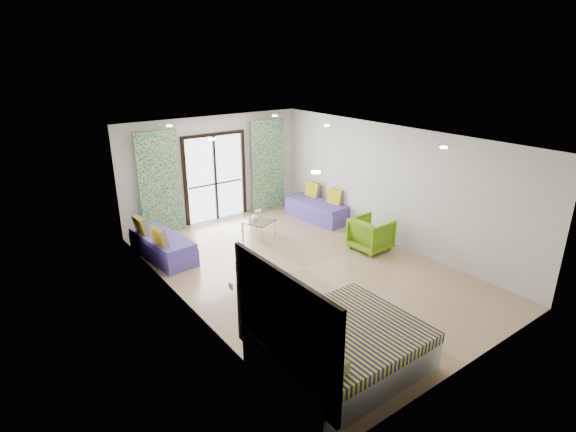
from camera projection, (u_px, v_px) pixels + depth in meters
floor at (303, 269)px, 9.21m from camera, size 5.00×7.50×0.01m
ceiling at (305, 137)px, 8.28m from camera, size 5.00×7.50×0.01m
wall_back at (214, 169)px, 11.59m from camera, size 5.00×0.01×2.70m
wall_front at (480, 280)px, 5.91m from camera, size 5.00×0.01×2.70m
wall_left at (185, 236)px, 7.36m from camera, size 0.01×7.50×2.70m
wall_right at (391, 185)px, 10.14m from camera, size 0.01×7.50×2.70m
balcony_door at (215, 172)px, 11.59m from camera, size 1.76×0.08×2.28m
balcony_rail at (216, 184)px, 11.71m from camera, size 1.52×0.03×0.04m
curtain_left at (159, 184)px, 10.62m from camera, size 1.00×0.10×2.50m
curtain_right at (268, 165)px, 12.35m from camera, size 1.00×0.10×2.50m
downlight_a at (316, 172)px, 6.00m from camera, size 0.12×0.12×0.02m
downlight_b at (444, 147)px, 7.56m from camera, size 0.12×0.12×0.02m
downlight_c at (212, 139)px, 8.27m from camera, size 0.12×0.12×0.02m
downlight_d at (327, 125)px, 9.83m from camera, size 0.12×0.12×0.02m
downlight_e at (169, 126)px, 9.79m from camera, size 0.12×0.12×0.02m
downlight_f at (275, 116)px, 11.34m from camera, size 0.12×0.12×0.02m
headboard at (283, 327)px, 5.44m from camera, size 0.06×2.10×1.50m
switch_plate at (231, 286)px, 6.38m from camera, size 0.02×0.10×0.10m
bed at (340, 348)px, 6.24m from camera, size 2.16×1.77×0.75m
daybed_left at (162, 246)px, 9.62m from camera, size 0.89×1.86×0.89m
daybed_right at (317, 209)px, 11.89m from camera, size 0.85×1.82×0.87m
coffee_table at (259, 223)px, 10.66m from camera, size 0.82×0.82×0.73m
vase at (255, 217)px, 10.65m from camera, size 0.17×0.17×0.16m
armchair at (371, 233)px, 9.99m from camera, size 0.76×0.81×0.81m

